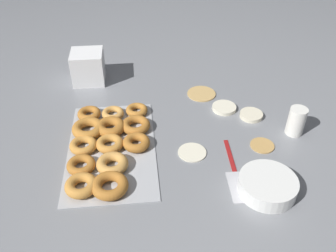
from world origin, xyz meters
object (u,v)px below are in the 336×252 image
(pancake_1, at_px, (224,108))
(pancake_4, at_px, (262,145))
(pancake_0, at_px, (201,93))
(batter_bowl, at_px, (267,185))
(donut_tray, at_px, (108,144))
(pancake_2, at_px, (192,152))
(pancake_3, at_px, (251,115))
(paper_cup, at_px, (296,121))
(spatula, at_px, (237,179))
(container_stack, at_px, (88,67))

(pancake_1, relative_size, pancake_4, 1.14)
(pancake_0, xyz_separation_m, pancake_1, (0.11, 0.07, 0.00))
(batter_bowl, bearing_deg, pancake_0, -169.38)
(pancake_0, distance_m, pancake_4, 0.37)
(pancake_4, height_order, donut_tray, donut_tray)
(pancake_2, bearing_deg, donut_tray, -100.80)
(pancake_3, relative_size, donut_tray, 0.17)
(pancake_2, relative_size, paper_cup, 0.92)
(pancake_1, xyz_separation_m, pancake_2, (0.23, -0.16, -0.00))
(pancake_0, distance_m, spatula, 0.48)
(pancake_3, bearing_deg, pancake_1, -122.57)
(pancake_4, bearing_deg, paper_cup, 113.93)
(spatula, bearing_deg, pancake_1, 175.48)
(paper_cup, distance_m, spatula, 0.33)
(pancake_2, bearing_deg, batter_bowl, 46.19)
(pancake_0, distance_m, batter_bowl, 0.54)
(spatula, bearing_deg, paper_cup, 130.53)
(pancake_2, bearing_deg, container_stack, -143.71)
(pancake_0, height_order, container_stack, container_stack)
(pancake_0, xyz_separation_m, pancake_4, (0.34, 0.15, -0.00))
(pancake_1, bearing_deg, donut_tray, -67.54)
(pancake_1, relative_size, batter_bowl, 0.54)
(pancake_4, relative_size, container_stack, 0.61)
(container_stack, bearing_deg, pancake_0, 71.58)
(pancake_4, distance_m, spatula, 0.19)
(pancake_4, height_order, paper_cup, paper_cup)
(pancake_0, relative_size, container_stack, 0.87)
(donut_tray, xyz_separation_m, batter_bowl, (0.24, 0.47, 0.01))
(pancake_4, distance_m, container_stack, 0.79)
(pancake_0, bearing_deg, paper_cup, 45.22)
(donut_tray, bearing_deg, pancake_1, 112.46)
(donut_tray, xyz_separation_m, paper_cup, (-0.02, 0.65, 0.03))
(pancake_3, distance_m, pancake_4, 0.17)
(pancake_2, xyz_separation_m, spatula, (0.13, 0.12, -0.00))
(pancake_2, xyz_separation_m, pancake_4, (-0.01, 0.24, 0.00))
(pancake_0, relative_size, paper_cup, 1.13)
(pancake_0, xyz_separation_m, donut_tray, (0.30, -0.37, 0.01))
(pancake_4, bearing_deg, pancake_2, -87.44)
(pancake_1, distance_m, spatula, 0.37)
(pancake_1, bearing_deg, pancake_4, 19.98)
(pancake_1, relative_size, spatula, 0.33)
(paper_cup, bearing_deg, pancake_4, -66.07)
(container_stack, bearing_deg, pancake_1, 63.25)
(spatula, bearing_deg, donut_tray, -113.01)
(donut_tray, relative_size, batter_bowl, 2.86)
(paper_cup, bearing_deg, batter_bowl, -35.35)
(pancake_1, relative_size, pancake_3, 1.08)
(pancake_0, xyz_separation_m, pancake_3, (0.17, 0.16, 0.00))
(pancake_0, xyz_separation_m, pancake_2, (0.35, -0.09, -0.00))
(pancake_1, distance_m, donut_tray, 0.48)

